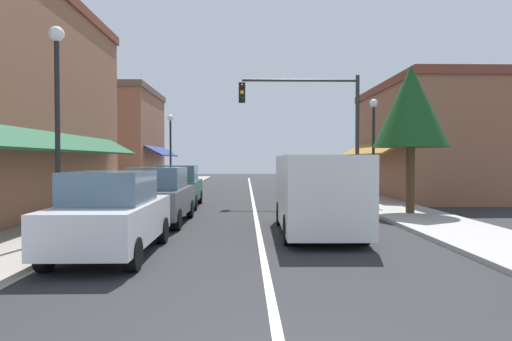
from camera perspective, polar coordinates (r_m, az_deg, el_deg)
name	(u,v)px	position (r m, az deg, el deg)	size (l,w,h in m)	color
ground_plane	(253,201)	(21.61, -0.39, -3.92)	(80.00, 80.00, 0.00)	#28282B
sidewalk_left	(139,200)	(22.20, -14.76, -3.67)	(2.60, 56.00, 0.12)	gray
sidewalk_right	(365,199)	(22.38, 13.86, -3.62)	(2.60, 56.00, 0.12)	#A39E99
lane_center_stripe	(253,201)	(21.61, -0.39, -3.91)	(0.14, 52.00, 0.01)	silver
storefront_right_block	(422,141)	(25.35, 20.49, 3.58)	(5.84, 10.20, 5.99)	#8E5B42
storefront_far_left	(124,139)	(32.67, -16.51, 3.91)	(5.48, 8.20, 6.91)	#8E5B42
parked_car_nearest_left	(112,214)	(9.80, -18.01, -5.31)	(1.80, 4.11, 1.77)	silver
parked_car_second_left	(159,196)	(14.24, -12.37, -3.18)	(1.82, 4.12, 1.77)	#4C5156
parked_car_third_left	(179,186)	(19.13, -9.91, -1.99)	(1.86, 4.14, 1.77)	#0F4C33
van_in_lane	(317,191)	(12.17, 7.79, -2.68)	(2.07, 5.21, 2.12)	silver
traffic_signal_mast_arm	(317,115)	(20.71, 7.78, 7.05)	(5.56, 0.50, 5.89)	#333333
street_lamp_left_near	(57,99)	(11.62, -24.14, 8.32)	(0.36, 0.36, 5.15)	black
street_lamp_right_mid	(374,134)	(19.82, 14.84, 4.59)	(0.36, 0.36, 4.61)	black
street_lamp_left_far	(170,140)	(27.31, -10.91, 3.85)	(0.36, 0.36, 4.70)	black
tree_right_near	(411,107)	(16.75, 19.25, 7.68)	(2.63, 2.63, 5.34)	#4C331E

